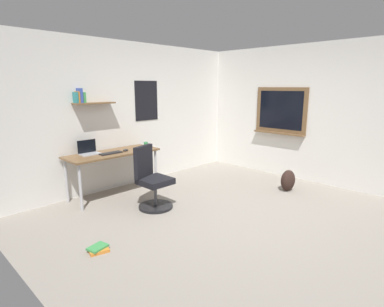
{
  "coord_description": "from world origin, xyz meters",
  "views": [
    {
      "loc": [
        -3.34,
        -2.38,
        1.82
      ],
      "look_at": [
        -0.18,
        0.73,
        0.85
      ],
      "focal_mm": 28.86,
      "sensor_mm": 36.0,
      "label": 1
    }
  ],
  "objects_px": {
    "computer_mouse": "(126,150)",
    "backpack": "(288,180)",
    "keyboard": "(111,153)",
    "coffee_mug": "(146,144)",
    "book_stack_on_floor": "(98,249)",
    "laptop": "(89,151)",
    "desk": "(113,157)",
    "office_chair": "(152,182)"
  },
  "relations": [
    {
      "from": "coffee_mug",
      "to": "backpack",
      "type": "distance_m",
      "value": 2.62
    },
    {
      "from": "backpack",
      "to": "computer_mouse",
      "type": "bearing_deg",
      "value": 137.06
    },
    {
      "from": "coffee_mug",
      "to": "backpack",
      "type": "xyz_separation_m",
      "value": [
        1.61,
        -1.98,
        -0.6
      ]
    },
    {
      "from": "keyboard",
      "to": "backpack",
      "type": "xyz_separation_m",
      "value": [
        2.35,
        -1.93,
        -0.57
      ]
    },
    {
      "from": "office_chair",
      "to": "computer_mouse",
      "type": "relative_size",
      "value": 9.13
    },
    {
      "from": "backpack",
      "to": "office_chair",
      "type": "bearing_deg",
      "value": 152.8
    },
    {
      "from": "office_chair",
      "to": "keyboard",
      "type": "bearing_deg",
      "value": 102.73
    },
    {
      "from": "laptop",
      "to": "backpack",
      "type": "distance_m",
      "value": 3.44
    },
    {
      "from": "office_chair",
      "to": "backpack",
      "type": "distance_m",
      "value": 2.45
    },
    {
      "from": "book_stack_on_floor",
      "to": "computer_mouse",
      "type": "bearing_deg",
      "value": 46.56
    },
    {
      "from": "laptop",
      "to": "backpack",
      "type": "xyz_separation_m",
      "value": [
        2.62,
        -2.15,
        -0.61
      ]
    },
    {
      "from": "office_chair",
      "to": "laptop",
      "type": "distance_m",
      "value": 1.19
    },
    {
      "from": "office_chair",
      "to": "coffee_mug",
      "type": "bearing_deg",
      "value": 56.89
    },
    {
      "from": "backpack",
      "to": "coffee_mug",
      "type": "bearing_deg",
      "value": 129.04
    },
    {
      "from": "desk",
      "to": "keyboard",
      "type": "xyz_separation_m",
      "value": [
        -0.08,
        -0.07,
        0.08
      ]
    },
    {
      "from": "laptop",
      "to": "computer_mouse",
      "type": "relative_size",
      "value": 2.98
    },
    {
      "from": "keyboard",
      "to": "computer_mouse",
      "type": "relative_size",
      "value": 3.56
    },
    {
      "from": "computer_mouse",
      "to": "backpack",
      "type": "relative_size",
      "value": 0.28
    },
    {
      "from": "office_chair",
      "to": "coffee_mug",
      "type": "distance_m",
      "value": 1.1
    },
    {
      "from": "keyboard",
      "to": "book_stack_on_floor",
      "type": "xyz_separation_m",
      "value": [
        -1.06,
        -1.42,
        -0.72
      ]
    },
    {
      "from": "laptop",
      "to": "book_stack_on_floor",
      "type": "bearing_deg",
      "value": -115.86
    },
    {
      "from": "coffee_mug",
      "to": "backpack",
      "type": "bearing_deg",
      "value": -50.96
    },
    {
      "from": "computer_mouse",
      "to": "book_stack_on_floor",
      "type": "height_order",
      "value": "computer_mouse"
    },
    {
      "from": "laptop",
      "to": "keyboard",
      "type": "xyz_separation_m",
      "value": [
        0.27,
        -0.22,
        -0.04
      ]
    },
    {
      "from": "keyboard",
      "to": "backpack",
      "type": "relative_size",
      "value": 0.99
    },
    {
      "from": "keyboard",
      "to": "computer_mouse",
      "type": "bearing_deg",
      "value": -0.0
    },
    {
      "from": "desk",
      "to": "computer_mouse",
      "type": "bearing_deg",
      "value": -20.15
    },
    {
      "from": "office_chair",
      "to": "book_stack_on_floor",
      "type": "bearing_deg",
      "value": -154.17
    },
    {
      "from": "coffee_mug",
      "to": "book_stack_on_floor",
      "type": "xyz_separation_m",
      "value": [
        -1.81,
        -1.47,
        -0.76
      ]
    },
    {
      "from": "backpack",
      "to": "book_stack_on_floor",
      "type": "relative_size",
      "value": 1.56
    },
    {
      "from": "laptop",
      "to": "keyboard",
      "type": "relative_size",
      "value": 0.84
    },
    {
      "from": "keyboard",
      "to": "backpack",
      "type": "bearing_deg",
      "value": -39.35
    },
    {
      "from": "laptop",
      "to": "desk",
      "type": "bearing_deg",
      "value": -22.53
    },
    {
      "from": "computer_mouse",
      "to": "laptop",
      "type": "bearing_deg",
      "value": 158.34
    },
    {
      "from": "backpack",
      "to": "book_stack_on_floor",
      "type": "distance_m",
      "value": 3.46
    },
    {
      "from": "keyboard",
      "to": "computer_mouse",
      "type": "xyz_separation_m",
      "value": [
        0.28,
        -0.0,
        0.01
      ]
    },
    {
      "from": "keyboard",
      "to": "coffee_mug",
      "type": "distance_m",
      "value": 0.75
    },
    {
      "from": "desk",
      "to": "backpack",
      "type": "height_order",
      "value": "desk"
    },
    {
      "from": "desk",
      "to": "computer_mouse",
      "type": "distance_m",
      "value": 0.23
    },
    {
      "from": "keyboard",
      "to": "coffee_mug",
      "type": "xyz_separation_m",
      "value": [
        0.75,
        0.05,
        0.04
      ]
    },
    {
      "from": "computer_mouse",
      "to": "backpack",
      "type": "height_order",
      "value": "computer_mouse"
    },
    {
      "from": "keyboard",
      "to": "coffee_mug",
      "type": "relative_size",
      "value": 4.02
    }
  ]
}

